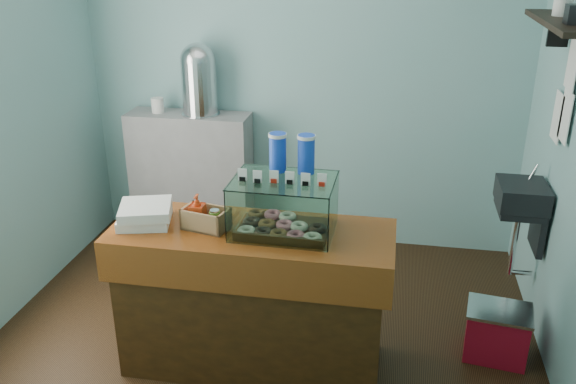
% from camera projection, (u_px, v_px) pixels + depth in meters
% --- Properties ---
extents(ground, '(3.50, 3.50, 0.00)m').
position_uv_depth(ground, '(264.00, 337.00, 3.99)').
color(ground, black).
rests_on(ground, ground).
extents(room_shell, '(3.54, 3.04, 2.82)m').
position_uv_depth(room_shell, '(264.00, 78.00, 3.33)').
color(room_shell, '#7AB2B1').
rests_on(room_shell, ground).
extents(counter, '(1.60, 0.60, 0.90)m').
position_uv_depth(counter, '(253.00, 298.00, 3.58)').
color(counter, '#45250D').
rests_on(counter, ground).
extents(back_shelf, '(1.00, 0.32, 1.10)m').
position_uv_depth(back_shelf, '(192.00, 177.00, 5.12)').
color(back_shelf, gray).
rests_on(back_shelf, ground).
extents(display_case, '(0.57, 0.42, 0.53)m').
position_uv_depth(display_case, '(285.00, 201.00, 3.36)').
color(display_case, '#321C0F').
rests_on(display_case, counter).
extents(condiment_crate, '(0.28, 0.20, 0.20)m').
position_uv_depth(condiment_crate, '(204.00, 217.00, 3.41)').
color(condiment_crate, '#A58052').
rests_on(condiment_crate, counter).
extents(pastry_boxes, '(0.36, 0.36, 0.11)m').
position_uv_depth(pastry_boxes, '(145.00, 214.00, 3.48)').
color(pastry_boxes, white).
rests_on(pastry_boxes, counter).
extents(coffee_urn, '(0.31, 0.31, 0.57)m').
position_uv_depth(coffee_urn, '(199.00, 77.00, 4.78)').
color(coffee_urn, silver).
rests_on(coffee_urn, back_shelf).
extents(red_cooler, '(0.42, 0.34, 0.34)m').
position_uv_depth(red_cooler, '(497.00, 332.00, 3.75)').
color(red_cooler, '#B30E23').
rests_on(red_cooler, ground).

